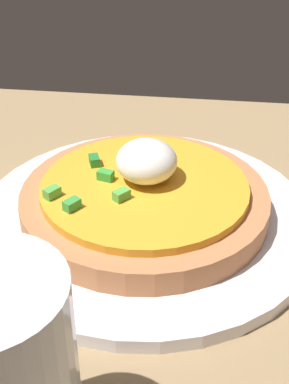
# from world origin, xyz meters

# --- Properties ---
(dining_table) EXTENTS (1.14, 0.66, 0.03)m
(dining_table) POSITION_xyz_m (0.00, 0.00, 0.01)
(dining_table) COLOR #977B55
(dining_table) RESTS_ON ground
(plate) EXTENTS (0.28, 0.28, 0.01)m
(plate) POSITION_xyz_m (0.02, -0.07, 0.03)
(plate) COLOR white
(plate) RESTS_ON dining_table
(pizza) EXTENTS (0.20, 0.20, 0.06)m
(pizza) POSITION_xyz_m (0.02, -0.07, 0.06)
(pizza) COLOR #BF784B
(pizza) RESTS_ON plate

